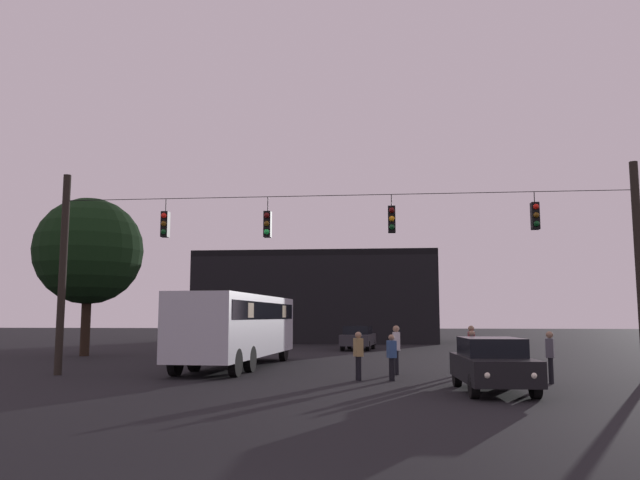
% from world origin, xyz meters
% --- Properties ---
extents(ground_plane, '(168.00, 168.00, 0.00)m').
position_xyz_m(ground_plane, '(0.00, 24.50, 0.00)').
color(ground_plane, black).
rests_on(ground_plane, ground).
extents(overhead_signal_span, '(20.84, 0.44, 7.46)m').
position_xyz_m(overhead_signal_span, '(-0.01, 16.13, 4.22)').
color(overhead_signal_span, black).
rests_on(overhead_signal_span, ground).
extents(city_bus, '(3.09, 11.12, 3.00)m').
position_xyz_m(city_bus, '(-4.54, 20.25, 1.87)').
color(city_bus, '#B7BCC6').
rests_on(city_bus, ground).
extents(car_near_right, '(1.96, 4.39, 1.52)m').
position_xyz_m(car_near_right, '(4.65, 12.44, 0.80)').
color(car_near_right, black).
rests_on(car_near_right, ground).
extents(car_far_left, '(2.21, 4.46, 1.52)m').
position_xyz_m(car_far_left, '(-0.03, 34.60, 0.80)').
color(car_far_left, '#2D2D33').
rests_on(car_far_left, ground).
extents(pedestrian_crossing_left, '(0.35, 0.42, 1.65)m').
position_xyz_m(pedestrian_crossing_left, '(6.89, 14.88, 0.93)').
color(pedestrian_crossing_left, black).
rests_on(pedestrian_crossing_left, ground).
extents(pedestrian_crossing_center, '(0.34, 0.42, 1.53)m').
position_xyz_m(pedestrian_crossing_center, '(1.85, 15.27, 0.85)').
color(pedestrian_crossing_center, black).
rests_on(pedestrian_crossing_center, ground).
extents(pedestrian_crossing_right, '(0.35, 0.42, 1.62)m').
position_xyz_m(pedestrian_crossing_right, '(0.74, 15.22, 0.91)').
color(pedestrian_crossing_right, black).
rests_on(pedestrian_crossing_right, ground).
extents(pedestrian_near_bus, '(0.25, 0.37, 1.78)m').
position_xyz_m(pedestrian_near_bus, '(4.99, 19.02, 1.01)').
color(pedestrian_near_bus, black).
rests_on(pedestrian_near_bus, ground).
extents(pedestrian_trailing, '(0.28, 0.38, 1.79)m').
position_xyz_m(pedestrian_trailing, '(2.05, 17.50, 1.03)').
color(pedestrian_trailing, black).
rests_on(pedestrian_trailing, ground).
extents(pedestrian_far_side, '(0.28, 0.38, 1.61)m').
position_xyz_m(pedestrian_far_side, '(4.81, 17.63, 0.91)').
color(pedestrian_far_side, black).
rests_on(pedestrian_far_side, ground).
extents(corner_building, '(19.72, 10.18, 7.43)m').
position_xyz_m(corner_building, '(-3.97, 48.03, 3.72)').
color(corner_building, black).
rests_on(corner_building, ground).
extents(tree_left_silhouette, '(5.88, 5.88, 8.68)m').
position_xyz_m(tree_left_silhouette, '(-14.59, 26.94, 5.72)').
color(tree_left_silhouette, black).
rests_on(tree_left_silhouette, ground).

